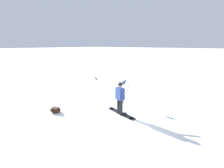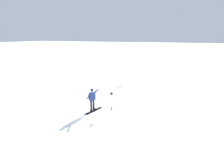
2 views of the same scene
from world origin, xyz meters
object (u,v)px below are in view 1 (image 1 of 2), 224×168
at_px(camera_tripod, 124,88).
at_px(gear_bag_large, 55,110).
at_px(snowboarder, 120,95).
at_px(snowboard, 121,113).
at_px(ski_poles, 96,84).

bearing_deg(camera_tripod, gear_bag_large, 55.17).
relative_size(snowboarder, snowboard, 0.95).
distance_m(snowboarder, ski_poles, 2.65).
relative_size(snowboarder, gear_bag_large, 2.49).
height_order(gear_bag_large, ski_poles, ski_poles).
xyz_separation_m(snowboard, camera_tripod, (0.59, -1.09, 0.92)).
bearing_deg(camera_tripod, ski_poles, 6.62).
height_order(snowboard, gear_bag_large, gear_bag_large).
height_order(camera_tripod, ski_poles, camera_tripod).
distance_m(gear_bag_large, ski_poles, 2.87).
xyz_separation_m(snowboard, ski_poles, (2.47, -0.87, 0.83)).
xyz_separation_m(camera_tripod, ski_poles, (1.88, 0.22, -0.09)).
xyz_separation_m(snowboarder, gear_bag_large, (2.66, 1.79, -0.84)).
xyz_separation_m(snowboarder, snowboard, (-0.01, -0.10, -0.95)).
xyz_separation_m(gear_bag_large, ski_poles, (-0.19, -2.77, 0.72)).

